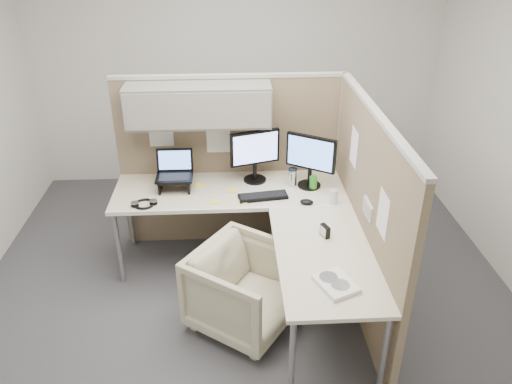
{
  "coord_description": "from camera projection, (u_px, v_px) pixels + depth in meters",
  "views": [
    {
      "loc": [
        -0.1,
        -3.25,
        2.75
      ],
      "look_at": [
        0.1,
        0.25,
        0.85
      ],
      "focal_mm": 35.0,
      "sensor_mm": 36.0,
      "label": 1
    }
  ],
  "objects": [
    {
      "name": "soda_can_silver",
      "position": [
        313.0,
        183.0,
        4.26
      ],
      "size": [
        0.07,
        0.07,
        0.12
      ],
      "primitive_type": "cylinder",
      "color": "#268C1E",
      "rests_on": "desk"
    },
    {
      "name": "laptop_station",
      "position": [
        175.0,
        175.0,
        4.25
      ],
      "size": [
        0.31,
        0.27,
        0.32
      ],
      "color": "black",
      "rests_on": "desk"
    },
    {
      "name": "sticky_note_a",
      "position": [
        214.0,
        202.0,
        4.09
      ],
      "size": [
        0.08,
        0.08,
        0.01
      ],
      "primitive_type": "cube",
      "rotation": [
        0.0,
        0.0,
        0.12
      ],
      "color": "yellow",
      "rests_on": "desk"
    },
    {
      "name": "travel_mug",
      "position": [
        293.0,
        177.0,
        4.31
      ],
      "size": [
        0.08,
        0.08,
        0.16
      ],
      "color": "silver",
      "rests_on": "desk"
    },
    {
      "name": "partition_back",
      "position": [
        216.0,
        137.0,
        4.36
      ],
      "size": [
        2.0,
        0.36,
        1.63
      ],
      "color": "#826E55",
      "rests_on": "ground"
    },
    {
      "name": "sticky_note_c",
      "position": [
        199.0,
        185.0,
        4.34
      ],
      "size": [
        0.08,
        0.08,
        0.01
      ],
      "primitive_type": "cube",
      "rotation": [
        0.0,
        0.0,
        0.09
      ],
      "color": "yellow",
      "rests_on": "desk"
    },
    {
      "name": "paper_stack",
      "position": [
        336.0,
        284.0,
        3.14
      ],
      "size": [
        0.3,
        0.33,
        0.03
      ],
      "rotation": [
        0.0,
        0.0,
        0.41
      ],
      "color": "white",
      "rests_on": "desk"
    },
    {
      "name": "sticky_note_b",
      "position": [
        243.0,
        201.0,
        4.09
      ],
      "size": [
        0.09,
        0.09,
        0.01
      ],
      "primitive_type": "cube",
      "rotation": [
        0.0,
        0.0,
        -0.16
      ],
      "color": "yellow",
      "rests_on": "desk"
    },
    {
      "name": "ground",
      "position": [
        246.0,
        296.0,
        4.17
      ],
      "size": [
        4.5,
        4.5,
        0.0
      ],
      "primitive_type": "plane",
      "color": "#39393E",
      "rests_on": "ground"
    },
    {
      "name": "mouse",
      "position": [
        307.0,
        202.0,
        4.05
      ],
      "size": [
        0.12,
        0.1,
        0.04
      ],
      "primitive_type": "ellipsoid",
      "rotation": [
        0.0,
        0.0,
        -0.26
      ],
      "color": "black",
      "rests_on": "desk"
    },
    {
      "name": "office_chair",
      "position": [
        245.0,
        286.0,
        3.73
      ],
      "size": [
        0.94,
        0.95,
        0.72
      ],
      "primitive_type": "imported",
      "rotation": [
        0.0,
        0.0,
        0.95
      ],
      "color": "#BDAF96",
      "rests_on": "ground"
    },
    {
      "name": "partition_right",
      "position": [
        364.0,
        213.0,
        3.77
      ],
      "size": [
        0.07,
        2.03,
        1.63
      ],
      "color": "#826E55",
      "rests_on": "ground"
    },
    {
      "name": "monitor_left",
      "position": [
        255.0,
        152.0,
        4.3
      ],
      "size": [
        0.43,
        0.2,
        0.47
      ],
      "rotation": [
        0.0,
        0.0,
        0.3
      ],
      "color": "black",
      "rests_on": "desk"
    },
    {
      "name": "sticky_note_d",
      "position": [
        232.0,
        190.0,
        4.26
      ],
      "size": [
        0.08,
        0.08,
        0.01
      ],
      "primitive_type": "cube",
      "rotation": [
        0.0,
        0.0,
        -0.11
      ],
      "color": "yellow",
      "rests_on": "desk"
    },
    {
      "name": "headphones",
      "position": [
        144.0,
        204.0,
        4.04
      ],
      "size": [
        0.21,
        0.2,
        0.03
      ],
      "rotation": [
        0.0,
        0.0,
        0.19
      ],
      "color": "black",
      "rests_on": "desk"
    },
    {
      "name": "desk",
      "position": [
        260.0,
        217.0,
        3.96
      ],
      "size": [
        2.0,
        1.98,
        0.73
      ],
      "color": "beige",
      "rests_on": "ground"
    },
    {
      "name": "keyboard",
      "position": [
        263.0,
        196.0,
        4.15
      ],
      "size": [
        0.42,
        0.19,
        0.02
      ],
      "primitive_type": "cube",
      "rotation": [
        0.0,
        0.0,
        0.14
      ],
      "color": "black",
      "rests_on": "desk"
    },
    {
      "name": "desk_clock",
      "position": [
        325.0,
        231.0,
        3.62
      ],
      "size": [
        0.07,
        0.1,
        0.09
      ],
      "rotation": [
        0.0,
        0.0,
        -1.2
      ],
      "color": "black",
      "rests_on": "desk"
    },
    {
      "name": "monitor_right",
      "position": [
        311.0,
        157.0,
        4.21
      ],
      "size": [
        0.39,
        0.26,
        0.47
      ],
      "rotation": [
        0.0,
        0.0,
        -0.55
      ],
      "color": "black",
      "rests_on": "desk"
    },
    {
      "name": "soda_can_green",
      "position": [
        333.0,
        197.0,
        4.05
      ],
      "size": [
        0.07,
        0.07,
        0.12
      ],
      "primitive_type": "cylinder",
      "color": "silver",
      "rests_on": "desk"
    }
  ]
}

